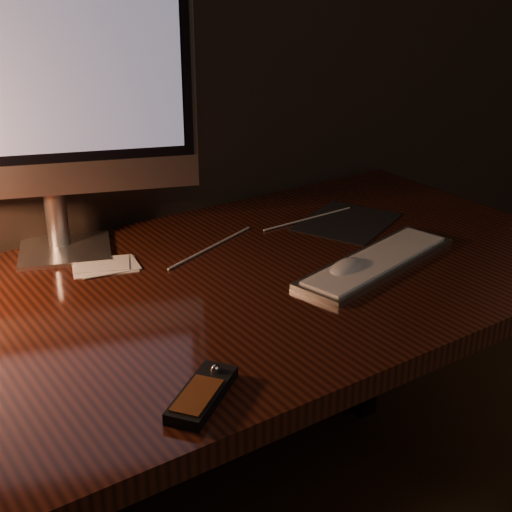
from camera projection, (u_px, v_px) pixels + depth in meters
desk at (178, 339)px, 1.37m from camera, size 1.60×0.75×0.75m
monitor at (47, 82)px, 1.29m from camera, size 0.52×0.23×0.57m
keyboard at (377, 262)px, 1.37m from camera, size 0.40×0.19×0.01m
mousepad at (347, 222)px, 1.58m from camera, size 0.27×0.25×0.00m
mouse at (347, 269)px, 1.33m from camera, size 0.10×0.08×0.02m
media_remote at (202, 394)px, 0.96m from camera, size 0.14×0.12×0.03m
papers at (105, 266)px, 1.36m from camera, size 0.14×0.11×0.01m
cable at (264, 234)px, 1.51m from camera, size 0.51×0.08×0.00m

